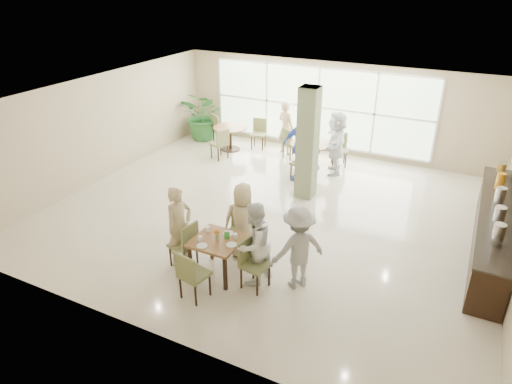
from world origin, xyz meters
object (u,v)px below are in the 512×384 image
at_px(round_table_right, 310,149).
at_px(adult_standing, 286,128).
at_px(round_table_left, 230,133).
at_px(adult_a, 301,147).
at_px(adult_b, 336,143).
at_px(potted_plant, 204,116).
at_px(teen_standing, 298,248).
at_px(main_table, 217,244).
at_px(teen_left, 180,226).
at_px(teen_right, 254,244).
at_px(buffet_counter, 494,227).
at_px(teen_far, 243,220).

xyz_separation_m(round_table_right, adult_standing, (-1.10, 0.76, 0.24)).
height_order(round_table_left, round_table_right, same).
bearing_deg(adult_a, adult_b, 59.26).
bearing_deg(potted_plant, adult_a, -21.92).
height_order(adult_a, adult_standing, adult_a).
bearing_deg(round_table_right, teen_standing, -71.80).
bearing_deg(adult_b, main_table, -20.83).
xyz_separation_m(teen_left, adult_b, (1.29, 5.64, 0.08)).
bearing_deg(round_table_left, teen_standing, -50.80).
bearing_deg(adult_a, teen_standing, -62.39).
relative_size(teen_left, teen_right, 1.01).
xyz_separation_m(main_table, buffet_counter, (4.57, 3.16, -0.09)).
distance_m(main_table, adult_a, 4.74).
bearing_deg(adult_standing, round_table_right, 168.86).
height_order(buffet_counter, potted_plant, buffet_counter).
height_order(teen_standing, adult_a, adult_a).
height_order(teen_right, adult_b, adult_b).
relative_size(teen_left, adult_b, 0.91).
bearing_deg(teen_far, round_table_left, -82.43).
xyz_separation_m(potted_plant, adult_standing, (2.96, 0.02, 0.01)).
bearing_deg(buffet_counter, teen_left, -149.58).
bearing_deg(main_table, buffet_counter, 34.72).
bearing_deg(buffet_counter, teen_standing, -137.83).
relative_size(main_table, teen_far, 0.56).
xyz_separation_m(round_table_left, buffet_counter, (7.65, -2.75, -0.01)).
height_order(round_table_right, buffet_counter, buffet_counter).
xyz_separation_m(teen_right, teen_standing, (0.75, 0.25, -0.01)).
relative_size(round_table_right, teen_standing, 0.75).
bearing_deg(adult_standing, teen_left, 118.33).
bearing_deg(round_table_left, buffet_counter, -19.78).
distance_m(round_table_right, teen_left, 5.68).
xyz_separation_m(round_table_left, potted_plant, (-1.26, 0.47, 0.26)).
distance_m(main_table, round_table_left, 6.67).
bearing_deg(teen_left, buffet_counter, -45.86).
height_order(round_table_right, teen_far, teen_far).
height_order(teen_far, adult_standing, adult_standing).
xyz_separation_m(round_table_left, teen_far, (3.20, -5.12, 0.22)).
height_order(round_table_right, adult_standing, adult_standing).
relative_size(teen_left, adult_a, 0.86).
bearing_deg(teen_standing, buffet_counter, 173.28).
height_order(potted_plant, teen_left, potted_plant).
distance_m(potted_plant, adult_standing, 2.96).
distance_m(teen_right, teen_standing, 0.79).
xyz_separation_m(round_table_left, teen_left, (2.25, -5.92, 0.25)).
xyz_separation_m(buffet_counter, potted_plant, (-8.91, 3.22, 0.27)).
height_order(round_table_right, teen_left, teen_left).
distance_m(buffet_counter, teen_far, 5.04).
relative_size(potted_plant, teen_left, 1.02).
bearing_deg(teen_far, adult_standing, -99.45).
bearing_deg(teen_right, buffet_counter, 142.27).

